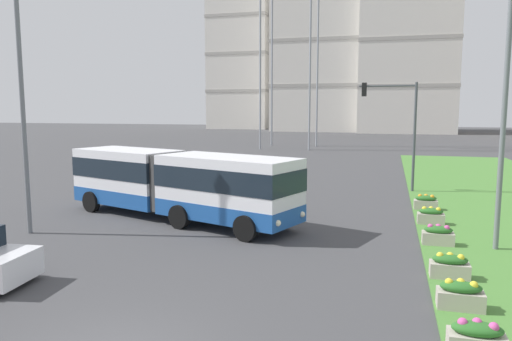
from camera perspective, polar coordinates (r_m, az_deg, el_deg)
The scene contains 13 objects.
articulated_bus at distance 22.04m, azimuth -9.14°, elevation -1.45°, with size 11.92×6.30×3.00m.
car_grey_wagon at distance 32.41m, azimuth -5.25°, elevation -0.20°, with size 4.57×2.40×1.58m.
flower_planter_0 at distance 11.16m, azimuth 24.44°, elevation -17.45°, with size 1.10×0.56×0.74m.
flower_planter_1 at distance 13.33m, azimuth 22.82°, elevation -13.25°, with size 1.10×0.56×0.74m.
flower_planter_2 at distance 15.47m, azimuth 21.73°, elevation -10.34°, with size 1.10×0.56×0.74m.
flower_planter_3 at distance 18.93m, azimuth 20.54°, elevation -7.08°, with size 1.10×0.56×0.74m.
flower_planter_4 at distance 22.12m, azimuth 19.79°, elevation -5.00°, with size 1.10×0.56×0.74m.
flower_planter_5 at distance 25.16m, azimuth 19.25°, elevation -3.52°, with size 1.10×0.56×0.74m.
traffic_light_far_right at distance 30.03m, azimuth 16.21°, elevation 5.88°, with size 3.34×0.28×6.48m.
streetlight_left at distance 21.10m, azimuth -25.69°, elevation 7.43°, with size 0.70×0.28×9.67m.
streetlight_median at distance 18.58m, azimuth 27.12°, elevation 7.31°, with size 0.70×0.28×9.57m.
apartment_tower_west at distance 125.84m, azimuth -1.12°, elevation 14.94°, with size 14.70×19.94×43.27m.
apartment_tower_westcentre at distance 110.76m, azimuth 8.19°, elevation 16.76°, with size 21.89×14.84×46.53m.
Camera 1 is at (5.29, -8.03, 4.98)m, focal length 34.17 mm.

